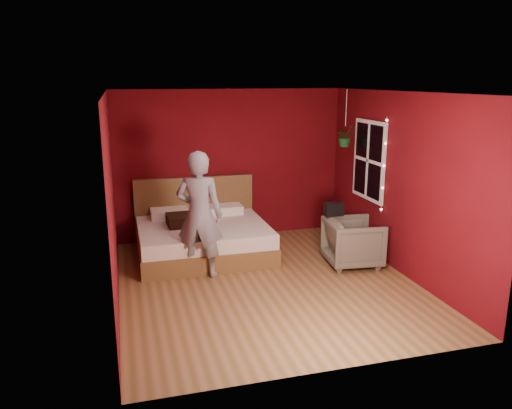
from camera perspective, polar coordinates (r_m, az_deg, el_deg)
name	(u,v)px	position (r m, az deg, el deg)	size (l,w,h in m)	color
floor	(267,282)	(7.07, 1.22, -8.88)	(4.50, 4.50, 0.00)	brown
room_walls	(267,164)	(6.59, 1.30, 4.67)	(4.04, 4.54, 2.62)	#5F0A0F
window	(369,160)	(8.19, 12.76, 4.94)	(0.05, 0.97, 1.27)	white
fairy_lights	(384,166)	(7.73, 14.42, 4.30)	(0.04, 0.04, 1.45)	silver
bed	(202,236)	(8.13, -6.17, -3.61)	(2.05, 1.74, 1.13)	brown
person	(200,215)	(7.05, -6.48, -1.18)	(0.66, 0.44, 1.82)	gray
armchair	(353,242)	(7.71, 11.03, -4.27)	(0.77, 0.79, 0.72)	#605F4C
handbag	(334,209)	(7.74, 8.89, -0.54)	(0.28, 0.14, 0.20)	black
throw_pillow	(183,220)	(7.97, -8.38, -1.76)	(0.48, 0.48, 0.17)	#331B11
hanging_plant	(345,136)	(8.51, 10.14, 7.68)	(0.38, 0.35, 0.94)	silver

